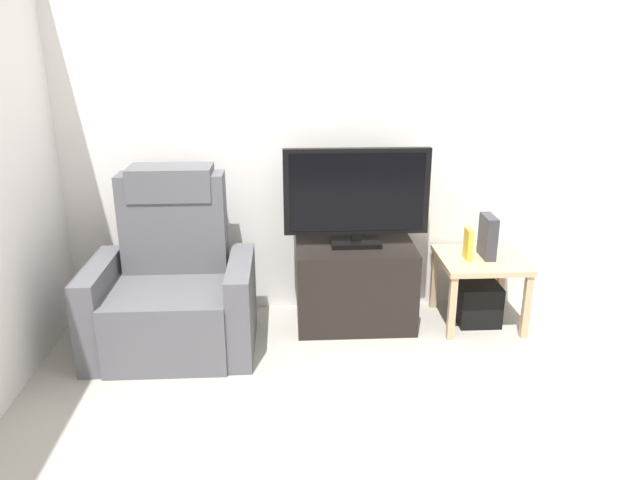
% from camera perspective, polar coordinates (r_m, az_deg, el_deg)
% --- Properties ---
extents(ground_plane, '(6.40, 6.40, 0.00)m').
position_cam_1_polar(ground_plane, '(3.45, 3.78, -13.76)').
color(ground_plane, '#9E998E').
extents(wall_back, '(6.40, 0.06, 2.60)m').
position_cam_1_polar(wall_back, '(4.07, 2.27, 10.98)').
color(wall_back, silver).
rests_on(wall_back, ground).
extents(tv_stand, '(0.76, 0.49, 0.55)m').
position_cam_1_polar(tv_stand, '(4.05, 3.29, -4.16)').
color(tv_stand, black).
rests_on(tv_stand, ground).
extents(television, '(0.92, 0.20, 0.63)m').
position_cam_1_polar(television, '(3.87, 3.42, 4.20)').
color(television, black).
rests_on(television, tv_stand).
extents(recliner_armchair, '(0.98, 0.78, 1.08)m').
position_cam_1_polar(recliner_armchair, '(3.85, -13.55, -4.37)').
color(recliner_armchair, '#515156').
rests_on(recliner_armchair, ground).
extents(side_table, '(0.54, 0.54, 0.46)m').
position_cam_1_polar(side_table, '(4.15, 14.68, -2.51)').
color(side_table, tan).
rests_on(side_table, ground).
extents(subwoofer_box, '(0.27, 0.27, 0.27)m').
position_cam_1_polar(subwoofer_box, '(4.25, 14.40, -5.65)').
color(subwoofer_box, black).
rests_on(subwoofer_box, ground).
extents(book_upright, '(0.03, 0.11, 0.20)m').
position_cam_1_polar(book_upright, '(4.05, 13.62, -0.37)').
color(book_upright, gold).
rests_on(book_upright, side_table).
extents(game_console, '(0.07, 0.20, 0.28)m').
position_cam_1_polar(game_console, '(4.10, 15.35, 0.31)').
color(game_console, '#333338').
rests_on(game_console, side_table).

